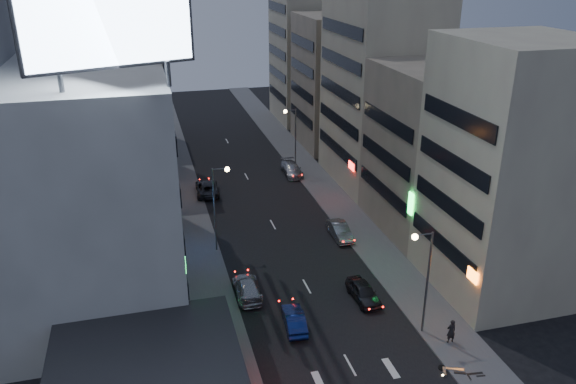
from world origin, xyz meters
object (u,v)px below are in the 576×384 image
object	(u,v)px
parked_car_left	(207,188)
person	(451,331)
road_car_blue	(294,319)
scooter_black_b	(483,365)
parked_car_right_mid	(340,231)
scooter_blue	(491,380)
scooter_silver_b	(465,361)
parked_car_right_far	(292,169)
road_car_silver	(247,288)
parked_car_right_near	(363,292)

from	to	relation	value
parked_car_left	person	distance (m)	33.98
road_car_blue	scooter_black_b	bearing A→B (deg)	148.95
parked_car_right_mid	scooter_blue	size ratio (longest dim) A/B	2.64
parked_car_right_mid	road_car_blue	bearing A→B (deg)	-122.52
person	scooter_silver_b	world-z (taller)	person
parked_car_right_far	scooter_black_b	size ratio (longest dim) A/B	3.03
parked_car_left	parked_car_right_far	bearing A→B (deg)	-159.31
road_car_blue	person	xyz separation A→B (m)	(10.08, -4.63, 0.37)
person	parked_car_right_far	bearing A→B (deg)	-86.26
road_car_silver	parked_car_right_far	bearing A→B (deg)	-111.09
parked_car_right_mid	parked_car_right_far	world-z (taller)	parked_car_right_far
road_car_blue	road_car_silver	xyz separation A→B (m)	(-2.51, 5.03, 0.03)
parked_car_right_far	road_car_blue	distance (m)	31.28
parked_car_right_near	scooter_black_b	xyz separation A→B (m)	(4.31, -9.98, -0.08)
scooter_black_b	scooter_silver_b	distance (m)	1.14
scooter_black_b	scooter_silver_b	xyz separation A→B (m)	(-1.00, 0.54, 0.12)
road_car_blue	person	bearing A→B (deg)	161.18
parked_car_left	scooter_blue	size ratio (longest dim) A/B	3.24
parked_car_right_mid	parked_car_left	xyz separation A→B (m)	(-10.99, 14.11, 0.03)
parked_car_right_far	road_car_blue	world-z (taller)	parked_car_right_far
parked_car_right_mid	road_car_silver	distance (m)	13.06
road_car_silver	parked_car_right_near	bearing A→B (deg)	162.93
parked_car_right_mid	scooter_blue	bearing A→B (deg)	-84.28
parked_car_right_near	parked_car_left	distance (m)	26.36
scooter_blue	scooter_silver_b	distance (m)	1.99
road_car_blue	scooter_silver_b	bearing A→B (deg)	148.12
parked_car_right_near	parked_car_right_mid	size ratio (longest dim) A/B	0.97
parked_car_right_mid	person	size ratio (longest dim) A/B	2.35
parked_car_right_near	scooter_black_b	distance (m)	10.87
parked_car_right_far	scooter_blue	distance (m)	39.53
person	scooter_blue	world-z (taller)	person
road_car_blue	scooter_silver_b	world-z (taller)	scooter_silver_b
parked_car_left	road_car_blue	distance (m)	26.93
scooter_silver_b	scooter_black_b	bearing A→B (deg)	-95.24
road_car_silver	road_car_blue	bearing A→B (deg)	118.26
parked_car_right_near	road_car_silver	bearing A→B (deg)	158.93
parked_car_left	scooter_black_b	size ratio (longest dim) A/B	3.16
parked_car_right_mid	person	xyz separation A→B (m)	(1.99, -17.29, 0.33)
parked_car_left	person	world-z (taller)	person
road_car_blue	scooter_blue	world-z (taller)	road_car_blue
road_car_silver	scooter_black_b	distance (m)	18.41
road_car_silver	scooter_blue	size ratio (longest dim) A/B	2.95
parked_car_right_far	road_car_silver	size ratio (longest dim) A/B	1.05
parked_car_right_mid	scooter_blue	world-z (taller)	parked_car_right_mid
parked_car_right_far	scooter_black_b	world-z (taller)	parked_car_right_far
parked_car_right_near	road_car_silver	size ratio (longest dim) A/B	0.87
parked_car_right_mid	scooter_blue	xyz separation A→B (m)	(2.17, -21.92, -0.09)
scooter_blue	scooter_black_b	bearing A→B (deg)	-12.51
parked_car_left	scooter_black_b	xyz separation A→B (m)	(13.46, -34.70, -0.10)
scooter_black_b	road_car_blue	bearing A→B (deg)	59.90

